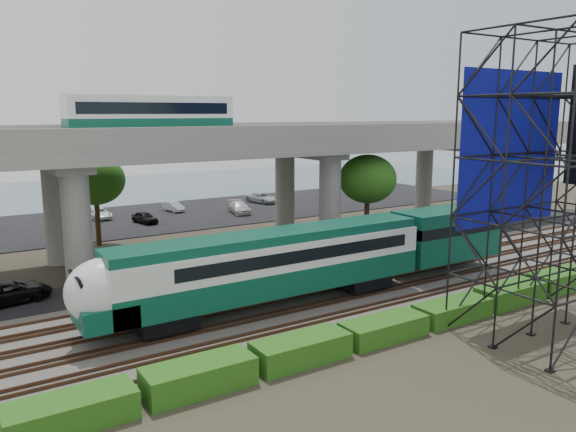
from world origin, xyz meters
TOP-DOWN VIEW (x-y plane):
  - ground at (0.00, 0.00)m, footprint 140.00×140.00m
  - ballast_bed at (0.00, 2.00)m, footprint 90.00×12.00m
  - service_road at (0.00, 10.50)m, footprint 90.00×5.00m
  - parking_lot at (0.00, 34.00)m, footprint 90.00×18.00m
  - harbor_water at (0.00, 56.00)m, footprint 140.00×40.00m
  - rail_tracks at (0.00, 2.00)m, footprint 90.00×9.52m
  - commuter_train at (0.50, 2.00)m, footprint 29.30×3.06m
  - overpass at (-0.27, 16.00)m, footprint 80.00×12.00m
  - scaffold_tower at (9.22, -7.98)m, footprint 9.36×6.36m
  - hedge_strip at (1.01, -4.30)m, footprint 34.60×1.80m
  - trees at (-4.67, 16.17)m, footprint 40.94×16.94m
  - suv at (-14.28, 11.40)m, footprint 5.13×3.14m
  - parked_cars at (1.79, 33.44)m, footprint 35.49×9.77m

SIDE VIEW (x-z plane):
  - ground at x=0.00m, z-range 0.00..0.00m
  - harbor_water at x=0.00m, z-range 0.00..0.03m
  - service_road at x=0.00m, z-range 0.00..0.08m
  - parking_lot at x=0.00m, z-range 0.00..0.08m
  - ballast_bed at x=0.00m, z-range 0.00..0.20m
  - rail_tracks at x=0.00m, z-range 0.20..0.36m
  - hedge_strip at x=1.01m, z-range -0.04..1.16m
  - parked_cars at x=1.79m, z-range 0.03..1.33m
  - suv at x=-14.28m, z-range 0.08..1.41m
  - commuter_train at x=0.50m, z-range 0.73..5.03m
  - trees at x=-4.67m, z-range 1.73..9.42m
  - scaffold_tower at x=9.22m, z-range -0.03..14.97m
  - overpass at x=-0.27m, z-range 2.01..14.41m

